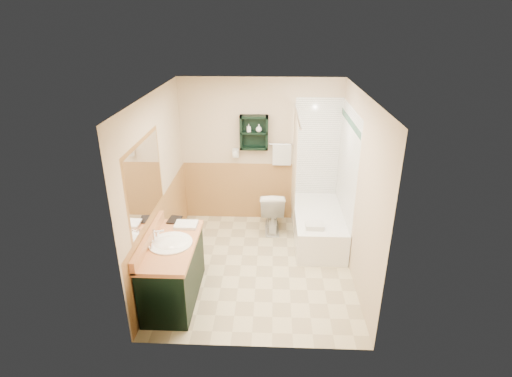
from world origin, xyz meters
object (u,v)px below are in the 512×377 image
object	(u,v)px
vanity_book	(168,213)
vanity	(173,271)
soap_bottle_a	(249,130)
bathtub	(318,226)
hair_dryer	(236,153)
wall_shelf	(254,133)
toilet	(272,210)
soap_bottle_b	(259,129)

from	to	relation	value
vanity_book	vanity	bearing A→B (deg)	-67.86
soap_bottle_a	vanity	bearing A→B (deg)	-110.94
vanity	bathtub	distance (m)	2.43
hair_dryer	bathtub	distance (m)	1.76
wall_shelf	hair_dryer	size ratio (longest dim) A/B	2.29
vanity	toilet	bearing A→B (deg)	56.21
hair_dryer	soap_bottle_a	xyz separation A→B (m)	(0.22, -0.03, 0.39)
vanity	bathtub	world-z (taller)	vanity
wall_shelf	vanity	distance (m)	2.58
bathtub	toilet	distance (m)	0.79
toilet	soap_bottle_a	bearing A→B (deg)	-42.03
soap_bottle_a	vanity_book	bearing A→B (deg)	-122.45
hair_dryer	vanity	bearing A→B (deg)	-105.47
toilet	wall_shelf	bearing A→B (deg)	-49.43
vanity_book	soap_bottle_a	xyz separation A→B (m)	(0.98, 1.54, 0.71)
wall_shelf	bathtub	bearing A→B (deg)	-31.98
wall_shelf	vanity	xyz separation A→B (m)	(-0.89, -2.12, -1.16)
bathtub	soap_bottle_b	xyz separation A→B (m)	(-0.95, 0.63, 1.37)
vanity_book	soap_bottle_b	world-z (taller)	soap_bottle_b
bathtub	vanity_book	world-z (taller)	vanity_book
soap_bottle_b	soap_bottle_a	bearing A→B (deg)	180.00
vanity	soap_bottle_a	distance (m)	2.57
hair_dryer	vanity_book	bearing A→B (deg)	-115.90
hair_dryer	vanity	size ratio (longest dim) A/B	0.20
wall_shelf	soap_bottle_b	bearing A→B (deg)	-3.72
wall_shelf	vanity_book	xyz separation A→B (m)	(-1.06, -1.54, -0.66)
wall_shelf	bathtub	distance (m)	1.78
soap_bottle_a	hair_dryer	bearing A→B (deg)	172.10
wall_shelf	soap_bottle_a	xyz separation A→B (m)	(-0.08, -0.01, 0.04)
vanity_book	soap_bottle_b	bearing A→B (deg)	59.84
hair_dryer	soap_bottle_b	bearing A→B (deg)	-4.55
soap_bottle_b	vanity_book	bearing A→B (deg)	-126.52
vanity	soap_bottle_a	size ratio (longest dim) A/B	9.85
bathtub	vanity_book	bearing A→B (deg)	-156.64
wall_shelf	toilet	world-z (taller)	wall_shelf
hair_dryer	soap_bottle_b	xyz separation A→B (m)	(0.38, -0.03, 0.41)
vanity	soap_bottle_b	size ratio (longest dim) A/B	9.92
soap_bottle_b	hair_dryer	bearing A→B (deg)	175.45
bathtub	soap_bottle_b	distance (m)	1.78
hair_dryer	soap_bottle_a	size ratio (longest dim) A/B	1.93
vanity_book	wall_shelf	bearing A→B (deg)	61.83
vanity	vanity_book	bearing A→B (deg)	105.78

